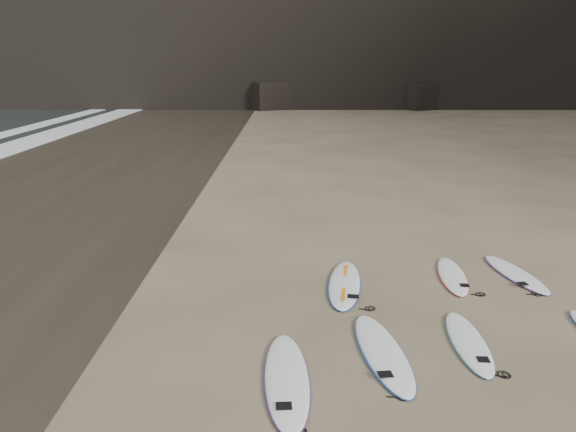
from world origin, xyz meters
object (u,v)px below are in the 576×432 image
surfboard_2 (468,342)px  surfboard_6 (452,275)px  surfboard_1 (383,351)px  surfboard_7 (515,273)px  surfboard_0 (287,378)px  surfboard_5 (344,284)px

surfboard_2 → surfboard_6: (0.56, 2.91, 0.00)m
surfboard_1 → surfboard_6: 3.82m
surfboard_7 → surfboard_1: bearing=-145.2°
surfboard_2 → surfboard_7: bearing=59.9°
surfboard_2 → surfboard_7: surfboard_7 is taller
surfboard_0 → surfboard_1: 1.69m
surfboard_5 → surfboard_6: 2.40m
surfboard_1 → surfboard_2: (1.46, 0.33, -0.01)m
surfboard_7 → surfboard_6: bearing=174.6°
surfboard_0 → surfboard_2: surfboard_0 is taller
surfboard_0 → surfboard_7: surfboard_0 is taller
surfboard_0 → surfboard_5: size_ratio=1.00×
surfboard_0 → surfboard_6: bearing=46.0°
surfboard_5 → surfboard_6: bearing=18.9°
surfboard_6 → surfboard_0: bearing=-124.6°
surfboard_5 → surfboard_7: surfboard_5 is taller
surfboard_1 → surfboard_7: size_ratio=1.12×
surfboard_6 → surfboard_7: 1.39m
surfboard_2 → surfboard_5: (-1.79, 2.44, 0.01)m
surfboard_1 → surfboard_6: size_ratio=1.17×
surfboard_0 → surfboard_7: (4.91, 4.12, -0.01)m
surfboard_1 → surfboard_6: surfboard_1 is taller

